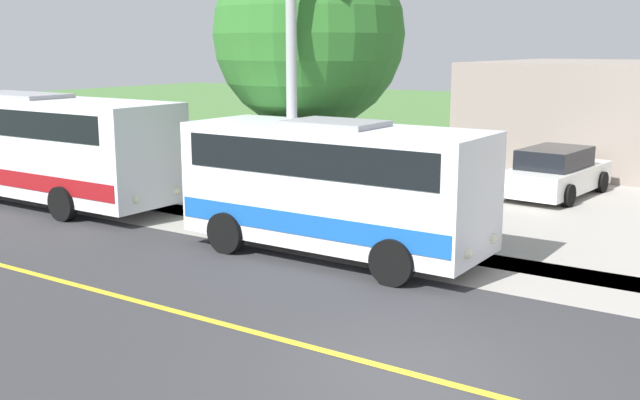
# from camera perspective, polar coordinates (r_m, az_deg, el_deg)

# --- Properties ---
(ground_plane) EXTENTS (120.00, 120.00, 0.00)m
(ground_plane) POSITION_cam_1_polar(r_m,az_deg,el_deg) (10.66, 6.83, -12.93)
(ground_plane) COLOR #477238
(road_surface) EXTENTS (8.00, 100.00, 0.01)m
(road_surface) POSITION_cam_1_polar(r_m,az_deg,el_deg) (10.66, 6.83, -12.91)
(road_surface) COLOR #333335
(road_surface) RESTS_ON ground
(sidewalk) EXTENTS (2.40, 100.00, 0.01)m
(sidewalk) POSITION_cam_1_polar(r_m,az_deg,el_deg) (15.20, 15.85, -5.71)
(sidewalk) COLOR #9E9991
(sidewalk) RESTS_ON ground
(road_centre_line) EXTENTS (0.16, 100.00, 0.00)m
(road_centre_line) POSITION_cam_1_polar(r_m,az_deg,el_deg) (10.66, 6.83, -12.88)
(road_centre_line) COLOR gold
(road_centre_line) RESTS_ON ground
(shuttle_bus_front) EXTENTS (2.58, 6.67, 2.88)m
(shuttle_bus_front) POSITION_cam_1_polar(r_m,az_deg,el_deg) (15.87, 1.11, 1.35)
(shuttle_bus_front) COLOR white
(shuttle_bus_front) RESTS_ON ground
(transit_bus_rear) EXTENTS (2.77, 11.12, 3.07)m
(transit_bus_rear) POSITION_cam_1_polar(r_m,az_deg,el_deg) (23.60, -21.70, 4.16)
(transit_bus_rear) COLOR white
(transit_bus_rear) RESTS_ON ground
(street_light_pole) EXTENTS (1.97, 0.24, 8.75)m
(street_light_pole) POSITION_cam_1_polar(r_m,az_deg,el_deg) (16.82, -2.42, 12.88)
(street_light_pole) COLOR #9E9EA3
(street_light_pole) RESTS_ON ground
(parked_car_near) EXTENTS (4.54, 2.31, 1.45)m
(parked_car_near) POSITION_cam_1_polar(r_m,az_deg,el_deg) (23.53, 17.38, 1.96)
(parked_car_near) COLOR white
(parked_car_near) RESTS_ON ground
(tree_curbside) EXTENTS (4.86, 4.86, 7.12)m
(tree_curbside) POSITION_cam_1_polar(r_m,az_deg,el_deg) (19.55, -0.84, 12.40)
(tree_curbside) COLOR brown
(tree_curbside) RESTS_ON ground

